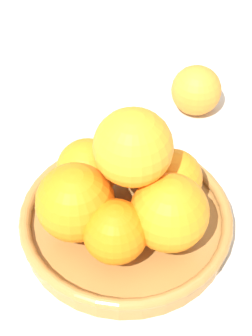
# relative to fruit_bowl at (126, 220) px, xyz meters

# --- Properties ---
(ground_plane) EXTENTS (4.00, 4.00, 0.00)m
(ground_plane) POSITION_rel_fruit_bowl_xyz_m (0.00, 0.00, -0.02)
(ground_plane) COLOR beige
(fruit_bowl) EXTENTS (0.24, 0.24, 0.03)m
(fruit_bowl) POSITION_rel_fruit_bowl_xyz_m (0.00, 0.00, 0.00)
(fruit_bowl) COLOR #A57238
(fruit_bowl) RESTS_ON ground_plane
(orange_pile) EXTENTS (0.18, 0.17, 0.14)m
(orange_pile) POSITION_rel_fruit_bowl_xyz_m (-0.00, -0.01, 0.06)
(orange_pile) COLOR orange
(orange_pile) RESTS_ON fruit_bowl
(stray_orange) EXTENTS (0.07, 0.07, 0.07)m
(stray_orange) POSITION_rel_fruit_bowl_xyz_m (0.08, 0.22, 0.02)
(stray_orange) COLOR orange
(stray_orange) RESTS_ON ground_plane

